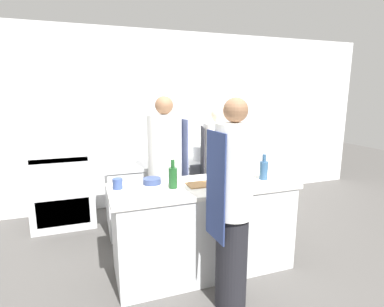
{
  "coord_description": "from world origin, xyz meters",
  "views": [
    {
      "loc": [
        -1.08,
        -2.7,
        1.83
      ],
      "look_at": [
        0.0,
        0.35,
        1.18
      ],
      "focal_mm": 28.0,
      "sensor_mm": 36.0,
      "label": 1
    }
  ],
  "objects_px": {
    "oven_range": "(64,188)",
    "bottle_cooking_oil": "(173,177)",
    "bottle_wine": "(264,170)",
    "stockpot": "(203,153)",
    "bowl_prep_small": "(241,181)",
    "cup": "(118,184)",
    "chef_at_prep_near": "(232,206)",
    "chef_at_stove": "(166,173)",
    "bottle_vinegar": "(242,171)",
    "bowl_mixing_large": "(152,181)",
    "bottle_olive_oil": "(220,179)",
    "chef_at_pass_far": "(218,174)"
  },
  "relations": [
    {
      "from": "bottle_olive_oil",
      "to": "stockpot",
      "type": "xyz_separation_m",
      "value": [
        0.35,
        1.32,
        -0.02
      ]
    },
    {
      "from": "chef_at_prep_near",
      "to": "stockpot",
      "type": "relative_size",
      "value": 6.36
    },
    {
      "from": "stockpot",
      "to": "bottle_vinegar",
      "type": "bearing_deg",
      "value": -86.48
    },
    {
      "from": "oven_range",
      "to": "bottle_olive_oil",
      "type": "bearing_deg",
      "value": -52.74
    },
    {
      "from": "bottle_vinegar",
      "to": "bowl_prep_small",
      "type": "height_order",
      "value": "bottle_vinegar"
    },
    {
      "from": "bottle_vinegar",
      "to": "stockpot",
      "type": "height_order",
      "value": "bottle_vinegar"
    },
    {
      "from": "cup",
      "to": "chef_at_prep_near",
      "type": "bearing_deg",
      "value": -41.51
    },
    {
      "from": "chef_at_stove",
      "to": "bowl_mixing_large",
      "type": "height_order",
      "value": "chef_at_stove"
    },
    {
      "from": "bottle_wine",
      "to": "cup",
      "type": "relative_size",
      "value": 2.66
    },
    {
      "from": "bottle_vinegar",
      "to": "bowl_mixing_large",
      "type": "distance_m",
      "value": 0.97
    },
    {
      "from": "bottle_vinegar",
      "to": "bottle_cooking_oil",
      "type": "distance_m",
      "value": 0.8
    },
    {
      "from": "bottle_vinegar",
      "to": "stockpot",
      "type": "relative_size",
      "value": 0.68
    },
    {
      "from": "bottle_olive_oil",
      "to": "cup",
      "type": "xyz_separation_m",
      "value": [
        -0.89,
        0.4,
        -0.07
      ]
    },
    {
      "from": "bottle_vinegar",
      "to": "chef_at_stove",
      "type": "bearing_deg",
      "value": 140.75
    },
    {
      "from": "oven_range",
      "to": "bottle_cooking_oil",
      "type": "distance_m",
      "value": 2.12
    },
    {
      "from": "chef_at_stove",
      "to": "cup",
      "type": "height_order",
      "value": "chef_at_stove"
    },
    {
      "from": "bowl_mixing_large",
      "to": "oven_range",
      "type": "bearing_deg",
      "value": 121.95
    },
    {
      "from": "bottle_wine",
      "to": "chef_at_prep_near",
      "type": "bearing_deg",
      "value": -139.21
    },
    {
      "from": "bottle_wine",
      "to": "bowl_mixing_large",
      "type": "relative_size",
      "value": 1.49
    },
    {
      "from": "chef_at_prep_near",
      "to": "chef_at_stove",
      "type": "height_order",
      "value": "chef_at_prep_near"
    },
    {
      "from": "bottle_wine",
      "to": "bottle_cooking_oil",
      "type": "xyz_separation_m",
      "value": [
        -0.99,
        0.04,
        0.0
      ]
    },
    {
      "from": "oven_range",
      "to": "cup",
      "type": "bearing_deg",
      "value": -68.92
    },
    {
      "from": "chef_at_stove",
      "to": "oven_range",
      "type": "bearing_deg",
      "value": -140.45
    },
    {
      "from": "bowl_mixing_large",
      "to": "bottle_vinegar",
      "type": "bearing_deg",
      "value": -6.5
    },
    {
      "from": "oven_range",
      "to": "chef_at_pass_far",
      "type": "xyz_separation_m",
      "value": [
        1.87,
        -1.12,
        0.32
      ]
    },
    {
      "from": "chef_at_stove",
      "to": "bottle_olive_oil",
      "type": "height_order",
      "value": "chef_at_stove"
    },
    {
      "from": "oven_range",
      "to": "chef_at_stove",
      "type": "relative_size",
      "value": 0.57
    },
    {
      "from": "stockpot",
      "to": "bottle_cooking_oil",
      "type": "bearing_deg",
      "value": -124.42
    },
    {
      "from": "oven_range",
      "to": "bottle_cooking_oil",
      "type": "xyz_separation_m",
      "value": [
        1.12,
        -1.73,
        0.52
      ]
    },
    {
      "from": "cup",
      "to": "stockpot",
      "type": "bearing_deg",
      "value": 36.57
    },
    {
      "from": "chef_at_stove",
      "to": "stockpot",
      "type": "bearing_deg",
      "value": 113.53
    },
    {
      "from": "oven_range",
      "to": "chef_at_stove",
      "type": "bearing_deg",
      "value": -41.26
    },
    {
      "from": "bottle_olive_oil",
      "to": "bottle_vinegar",
      "type": "distance_m",
      "value": 0.53
    },
    {
      "from": "bowl_prep_small",
      "to": "stockpot",
      "type": "distance_m",
      "value": 1.22
    },
    {
      "from": "cup",
      "to": "stockpot",
      "type": "height_order",
      "value": "stockpot"
    },
    {
      "from": "chef_at_prep_near",
      "to": "bottle_cooking_oil",
      "type": "height_order",
      "value": "chef_at_prep_near"
    },
    {
      "from": "chef_at_pass_far",
      "to": "stockpot",
      "type": "height_order",
      "value": "chef_at_pass_far"
    },
    {
      "from": "chef_at_stove",
      "to": "bottle_olive_oil",
      "type": "relative_size",
      "value": 6.01
    },
    {
      "from": "chef_at_pass_far",
      "to": "stockpot",
      "type": "bearing_deg",
      "value": 17.02
    },
    {
      "from": "oven_range",
      "to": "bottle_wine",
      "type": "distance_m",
      "value": 2.8
    },
    {
      "from": "bottle_wine",
      "to": "bowl_mixing_large",
      "type": "bearing_deg",
      "value": 168.49
    },
    {
      "from": "chef_at_pass_far",
      "to": "bottle_cooking_oil",
      "type": "bearing_deg",
      "value": 143.32
    },
    {
      "from": "stockpot",
      "to": "bowl_prep_small",
      "type": "bearing_deg",
      "value": -93.53
    },
    {
      "from": "bottle_olive_oil",
      "to": "bottle_wine",
      "type": "distance_m",
      "value": 0.64
    },
    {
      "from": "oven_range",
      "to": "bowl_mixing_large",
      "type": "distance_m",
      "value": 1.85
    },
    {
      "from": "bottle_wine",
      "to": "cup",
      "type": "distance_m",
      "value": 1.51
    },
    {
      "from": "chef_at_pass_far",
      "to": "chef_at_prep_near",
      "type": "bearing_deg",
      "value": 175.54
    },
    {
      "from": "bottle_wine",
      "to": "bowl_prep_small",
      "type": "relative_size",
      "value": 1.02
    },
    {
      "from": "chef_at_stove",
      "to": "stockpot",
      "type": "relative_size",
      "value": 6.35
    },
    {
      "from": "bottle_wine",
      "to": "bottle_olive_oil",
      "type": "bearing_deg",
      "value": -160.85
    }
  ]
}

